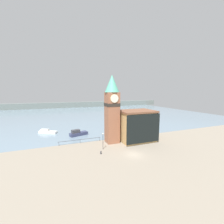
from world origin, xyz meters
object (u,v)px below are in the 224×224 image
Objects in this scene: pier_building at (137,126)px; lamp_post at (103,138)px; clock_tower at (112,107)px; mooring_bollard_near at (101,152)px; boat_far at (47,132)px; boat_near at (78,133)px.

pier_building is 2.46× the size of lamp_post.
clock_tower is 13.31m from mooring_bollard_near.
clock_tower is at bearing -13.23° from boat_far.
clock_tower is 24.87× the size of mooring_bollard_near.
boat_near is 8.14× the size of mooring_bollard_near.
boat_near is 11.95m from boat_far.
lamp_post is (-11.59, -2.85, -1.69)m from pier_building.
lamp_post is at bearing -26.69° from boat_far.
boat_far is at bearing 128.08° from boat_near.
boat_near reaches higher than mooring_bollard_near.
lamp_post reaches higher than boat_near.
boat_far is 1.52× the size of lamp_post.
clock_tower is 9.47m from lamp_post.
pier_building is 19.97m from boat_near.
clock_tower is 3.01× the size of boat_far.
clock_tower is at bearing -68.03° from boat_near.
mooring_bollard_near is at bearing -97.78° from boat_near.
mooring_bollard_near is 0.18× the size of lamp_post.
pier_building is 1.65× the size of boat_near.
boat_near is 0.98× the size of boat_far.
boat_near is at bearing -4.74° from boat_far.
lamp_post is (13.81, -21.56, 2.39)m from boat_far.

